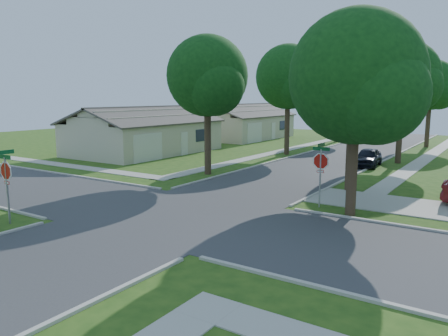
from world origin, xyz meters
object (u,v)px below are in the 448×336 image
object	(u,v)px
tree_ne_corner	(358,83)
house_nw_near	(145,136)
stop_sign_ne	(321,164)
tree_w_far	(339,93)
tree_e_near	(354,85)
tree_w_mid	(289,80)
house_nw_far	(242,126)
tree_e_far	(431,87)
tree_w_near	(208,80)
tree_e_mid	(404,80)
car_curb_east	(368,157)
car_curb_west	(371,132)
stop_sign_sw	(6,174)

from	to	relation	value
tree_ne_corner	house_nw_near	size ratio (longest dim) A/B	0.64
stop_sign_ne	tree_w_far	bearing A→B (deg)	107.70
tree_e_near	tree_w_mid	distance (m)	15.26
tree_w_far	house_nw_far	distance (m)	12.19
tree_w_mid	tree_ne_corner	size ratio (longest dim) A/B	1.10
tree_e_far	house_nw_near	world-z (taller)	tree_e_far
tree_w_near	house_nw_far	bearing A→B (deg)	116.27
stop_sign_ne	tree_e_mid	world-z (taller)	tree_e_mid
tree_e_mid	tree_w_mid	distance (m)	9.40
stop_sign_ne	tree_w_near	distance (m)	11.07
tree_w_mid	tree_e_near	bearing A→B (deg)	-51.95
stop_sign_ne	tree_w_mid	xyz separation A→B (m)	(-9.34, 16.31, 4.46)
tree_e_far	tree_e_mid	bearing A→B (deg)	-89.98
tree_e_near	house_nw_far	distance (m)	31.24
tree_ne_corner	car_curb_east	distance (m)	15.11
stop_sign_ne	house_nw_near	size ratio (longest dim) A/B	0.22
car_curb_east	tree_w_mid	bearing A→B (deg)	154.66
tree_e_far	car_curb_west	world-z (taller)	tree_e_far
stop_sign_sw	tree_w_mid	xyz separation A→B (m)	(0.06, 25.71, 4.46)
tree_e_near	car_curb_east	world-z (taller)	tree_e_near
tree_e_far	car_curb_west	xyz separation A→B (m)	(-7.95, 8.57, -5.36)
stop_sign_sw	tree_ne_corner	size ratio (longest dim) A/B	0.34
tree_w_far	tree_ne_corner	distance (m)	31.77
tree_w_mid	car_curb_west	size ratio (longest dim) A/B	2.24
tree_e_far	tree_w_far	size ratio (longest dim) A/B	1.09
tree_w_mid	house_nw_near	size ratio (longest dim) A/B	0.70
tree_e_near	tree_e_mid	distance (m)	12.02
tree_w_mid	tree_w_near	bearing A→B (deg)	-90.02
house_nw_far	tree_e_mid	bearing A→B (deg)	-27.91
tree_w_mid	house_nw_far	distance (m)	16.56
tree_ne_corner	house_nw_far	bearing A→B (deg)	128.81
tree_e_far	car_curb_east	size ratio (longest dim) A/B	2.22
house_nw_near	stop_sign_sw	bearing A→B (deg)	-60.17
tree_w_far	house_nw_near	xyz separation A→B (m)	(-11.34, -19.01, -3.99)
tree_w_near	car_curb_east	distance (m)	13.21
tree_e_near	stop_sign_sw	bearing A→B (deg)	-124.59
tree_ne_corner	tree_w_mid	bearing A→B (deg)	123.22
stop_sign_sw	stop_sign_ne	bearing A→B (deg)	45.00
car_curb_west	stop_sign_ne	bearing A→B (deg)	97.10
stop_sign_sw	car_curb_west	bearing A→B (deg)	88.18
tree_e_mid	tree_w_mid	world-z (taller)	tree_w_mid
tree_w_mid	stop_sign_sw	bearing A→B (deg)	-90.13
tree_w_near	car_curb_east	bearing A→B (deg)	49.33
tree_w_mid	car_curb_east	xyz separation A→B (m)	(7.84, -2.87, -5.82)
tree_e_mid	tree_w_near	distance (m)	15.25
stop_sign_ne	car_curb_east	world-z (taller)	stop_sign_ne
car_curb_east	tree_e_near	bearing A→B (deg)	-85.59
tree_e_near	tree_ne_corner	world-z (taller)	tree_ne_corner
stop_sign_ne	tree_w_mid	bearing A→B (deg)	119.80
tree_w_far	house_nw_near	distance (m)	22.49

